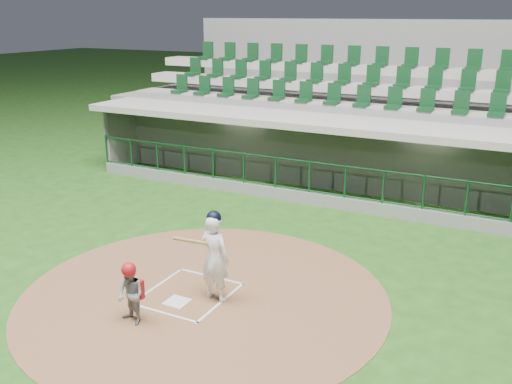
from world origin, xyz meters
The scene contains 8 objects.
ground centered at (0.00, 0.00, 0.00)m, with size 120.00×120.00×0.00m, color #1E4915.
dirt_circle centered at (0.30, -0.20, 0.01)m, with size 7.20×7.20×0.01m, color brown.
home_plate centered at (0.00, -0.70, 0.02)m, with size 0.43×0.43×0.02m, color silver.
batter_box_chalk centered at (0.00, -0.30, 0.02)m, with size 1.55×1.80×0.01m.
dugout_structure centered at (0.10, 7.85, 0.96)m, with size 16.40×3.70×3.00m.
seating_deck centered at (0.00, 10.91, 1.42)m, with size 17.00×6.72×5.15m.
batter centered at (0.58, -0.24, 0.92)m, with size 0.87×0.88×1.81m.
catcher centered at (-0.29, -1.67, 0.59)m, with size 0.62×0.54×1.17m.
Camera 1 is at (5.80, -8.68, 5.31)m, focal length 40.00 mm.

